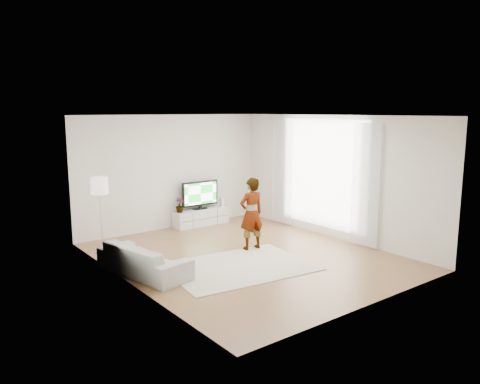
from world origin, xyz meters
TOP-DOWN VIEW (x-y plane):
  - floor at (0.00, 0.00)m, footprint 6.00×6.00m
  - ceiling at (0.00, 0.00)m, footprint 6.00×6.00m
  - wall_left at (-2.50, 0.00)m, footprint 0.02×6.00m
  - wall_right at (2.50, 0.00)m, footprint 0.02×6.00m
  - wall_back at (0.00, 3.00)m, footprint 5.00×0.02m
  - wall_front at (0.00, -3.00)m, footprint 5.00×0.02m
  - window at (2.48, 0.30)m, footprint 0.01×2.60m
  - curtain_near at (2.40, -1.00)m, footprint 0.04×0.70m
  - curtain_far at (2.40, 1.60)m, footprint 0.04×0.70m
  - media_console at (0.69, 2.76)m, footprint 1.47×0.42m
  - television at (0.69, 2.79)m, footprint 1.03×0.20m
  - game_console at (1.33, 2.76)m, footprint 0.08×0.17m
  - potted_plant at (0.06, 2.77)m, footprint 0.21×0.21m
  - rug at (-0.52, -0.42)m, footprint 2.86×2.21m
  - player at (0.38, 0.33)m, footprint 0.59×0.42m
  - sofa at (-2.09, 0.32)m, footprint 1.11×2.00m
  - floor_lamp at (-2.20, 2.03)m, footprint 0.35×0.35m

SIDE VIEW (x-z plane):
  - floor at x=0.00m, z-range 0.00..0.00m
  - rug at x=-0.52m, z-range 0.00..0.01m
  - media_console at x=0.69m, z-range 0.00..0.41m
  - sofa at x=-2.09m, z-range 0.00..0.55m
  - game_console at x=1.33m, z-range 0.41..0.64m
  - potted_plant at x=0.06m, z-range 0.41..0.77m
  - player at x=0.38m, z-range 0.01..1.53m
  - television at x=0.69m, z-range 0.44..1.16m
  - floor_lamp at x=-2.20m, z-range 0.55..2.12m
  - curtain_near at x=2.40m, z-range 0.05..2.65m
  - curtain_far at x=2.40m, z-range 0.05..2.65m
  - wall_left at x=-2.50m, z-range 0.00..2.80m
  - wall_right at x=2.50m, z-range 0.00..2.80m
  - wall_back at x=0.00m, z-range 0.00..2.80m
  - wall_front at x=0.00m, z-range 0.00..2.80m
  - window at x=2.48m, z-range 0.20..2.70m
  - ceiling at x=0.00m, z-range 2.80..2.80m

